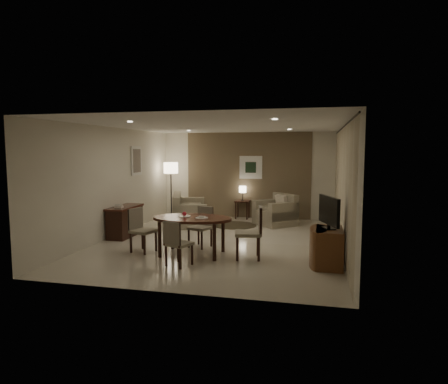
% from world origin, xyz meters
% --- Properties ---
extents(room_shell, '(5.50, 7.00, 2.70)m').
position_xyz_m(room_shell, '(0.00, 0.40, 1.35)').
color(room_shell, beige).
rests_on(room_shell, ground).
extents(taupe_accent, '(3.96, 0.03, 2.70)m').
position_xyz_m(taupe_accent, '(0.00, 3.48, 1.35)').
color(taupe_accent, brown).
rests_on(taupe_accent, wall_back).
extents(curtain_wall, '(0.08, 6.70, 2.58)m').
position_xyz_m(curtain_wall, '(2.68, 0.00, 1.32)').
color(curtain_wall, beige).
rests_on(curtain_wall, wall_right).
extents(curtain_rod, '(0.03, 6.80, 0.03)m').
position_xyz_m(curtain_rod, '(2.68, 0.00, 2.64)').
color(curtain_rod, black).
rests_on(curtain_rod, wall_right).
extents(art_back_frame, '(0.72, 0.03, 0.72)m').
position_xyz_m(art_back_frame, '(0.10, 3.46, 1.60)').
color(art_back_frame, silver).
rests_on(art_back_frame, wall_back).
extents(art_back_canvas, '(0.34, 0.01, 0.34)m').
position_xyz_m(art_back_canvas, '(0.10, 3.44, 1.60)').
color(art_back_canvas, black).
rests_on(art_back_canvas, wall_back).
extents(art_left_frame, '(0.03, 0.60, 0.80)m').
position_xyz_m(art_left_frame, '(-2.72, 1.20, 1.85)').
color(art_left_frame, silver).
rests_on(art_left_frame, wall_left).
extents(art_left_canvas, '(0.01, 0.46, 0.64)m').
position_xyz_m(art_left_canvas, '(-2.71, 1.20, 1.85)').
color(art_left_canvas, gray).
rests_on(art_left_canvas, wall_left).
extents(downlight_nl, '(0.10, 0.10, 0.01)m').
position_xyz_m(downlight_nl, '(-1.40, -1.80, 2.69)').
color(downlight_nl, white).
rests_on(downlight_nl, ceiling).
extents(downlight_nr, '(0.10, 0.10, 0.01)m').
position_xyz_m(downlight_nr, '(1.40, -1.80, 2.69)').
color(downlight_nr, white).
rests_on(downlight_nr, ceiling).
extents(downlight_fl, '(0.10, 0.10, 0.01)m').
position_xyz_m(downlight_fl, '(-1.40, 1.80, 2.69)').
color(downlight_fl, white).
rests_on(downlight_fl, ceiling).
extents(downlight_fr, '(0.10, 0.10, 0.01)m').
position_xyz_m(downlight_fr, '(1.40, 1.80, 2.69)').
color(downlight_fr, white).
rests_on(downlight_fr, ceiling).
extents(console_desk, '(0.48, 1.20, 0.75)m').
position_xyz_m(console_desk, '(-2.49, 0.00, 0.38)').
color(console_desk, '#4C2118').
rests_on(console_desk, floor).
extents(telephone, '(0.20, 0.14, 0.09)m').
position_xyz_m(telephone, '(-2.49, -0.30, 0.80)').
color(telephone, white).
rests_on(telephone, console_desk).
extents(tv_cabinet, '(0.48, 0.90, 0.70)m').
position_xyz_m(tv_cabinet, '(2.40, -1.50, 0.35)').
color(tv_cabinet, brown).
rests_on(tv_cabinet, floor).
extents(flat_tv, '(0.36, 0.85, 0.60)m').
position_xyz_m(flat_tv, '(2.38, -1.50, 1.02)').
color(flat_tv, black).
rests_on(flat_tv, tv_cabinet).
extents(dining_table, '(1.65, 1.03, 0.77)m').
position_xyz_m(dining_table, '(-0.32, -1.30, 0.39)').
color(dining_table, '#4C2118').
rests_on(dining_table, floor).
extents(chair_near, '(0.53, 0.53, 0.85)m').
position_xyz_m(chair_near, '(-0.31, -2.12, 0.43)').
color(chair_near, gray).
rests_on(chair_near, floor).
extents(chair_far, '(0.55, 0.55, 0.89)m').
position_xyz_m(chair_far, '(-0.34, -0.65, 0.44)').
color(chair_far, gray).
rests_on(chair_far, floor).
extents(chair_left, '(0.55, 0.55, 0.92)m').
position_xyz_m(chair_left, '(-1.38, -1.34, 0.46)').
color(chair_left, gray).
rests_on(chair_left, floor).
extents(chair_right, '(0.59, 0.59, 1.04)m').
position_xyz_m(chair_right, '(0.85, -1.33, 0.52)').
color(chair_right, gray).
rests_on(chair_right, floor).
extents(plate_a, '(0.26, 0.26, 0.02)m').
position_xyz_m(plate_a, '(-0.50, -1.25, 0.78)').
color(plate_a, white).
rests_on(plate_a, dining_table).
extents(plate_b, '(0.26, 0.26, 0.02)m').
position_xyz_m(plate_b, '(-0.10, -1.35, 0.78)').
color(plate_b, white).
rests_on(plate_b, dining_table).
extents(fruit_apple, '(0.09, 0.09, 0.09)m').
position_xyz_m(fruit_apple, '(-0.50, -1.25, 0.83)').
color(fruit_apple, '#B31424').
rests_on(fruit_apple, plate_a).
extents(napkin, '(0.12, 0.08, 0.03)m').
position_xyz_m(napkin, '(-0.10, -1.35, 0.80)').
color(napkin, white).
rests_on(napkin, plate_b).
extents(round_rug, '(1.25, 1.25, 0.01)m').
position_xyz_m(round_rug, '(-0.12, 2.03, 0.01)').
color(round_rug, '#3F3423').
rests_on(round_rug, floor).
extents(sofa, '(2.05, 1.47, 0.87)m').
position_xyz_m(sofa, '(-1.44, 1.95, 0.44)').
color(sofa, gray).
rests_on(sofa, floor).
extents(armchair, '(1.36, 1.36, 0.88)m').
position_xyz_m(armchair, '(1.00, 2.36, 0.44)').
color(armchair, gray).
rests_on(armchair, floor).
extents(side_table, '(0.45, 0.45, 0.57)m').
position_xyz_m(side_table, '(-0.12, 3.23, 0.28)').
color(side_table, black).
rests_on(side_table, floor).
extents(table_lamp, '(0.22, 0.22, 0.50)m').
position_xyz_m(table_lamp, '(-0.12, 3.25, 0.82)').
color(table_lamp, '#FFEAC1').
rests_on(table_lamp, side_table).
extents(floor_lamp, '(0.44, 0.44, 1.76)m').
position_xyz_m(floor_lamp, '(-2.33, 2.81, 0.88)').
color(floor_lamp, '#FFE5B7').
rests_on(floor_lamp, floor).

